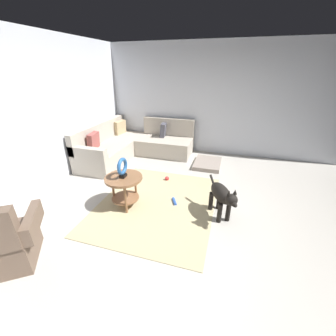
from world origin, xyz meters
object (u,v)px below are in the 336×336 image
(sectional_couch, at_px, (133,146))
(dog_toy_ball, at_px, (167,178))
(side_table, at_px, (124,184))
(armchair, at_px, (1,244))
(dog, at_px, (222,196))
(torus_sculpture, at_px, (122,167))
(dog_toy_rope, at_px, (174,201))
(dog_bed_mat, at_px, (207,163))

(sectional_couch, xyz_separation_m, dog_toy_ball, (-1.01, -1.23, -0.25))
(side_table, bearing_deg, armchair, 152.36)
(dog, xyz_separation_m, dog_toy_ball, (0.88, 1.13, -0.33))
(sectional_couch, distance_m, side_table, 2.21)
(torus_sculpture, xyz_separation_m, dog_toy_ball, (1.04, -0.40, -0.67))
(sectional_couch, height_order, side_table, sectional_couch)
(sectional_couch, height_order, armchair, same)
(dog, bearing_deg, dog_toy_rope, -41.48)
(torus_sculpture, relative_size, dog, 0.43)
(dog_toy_rope, bearing_deg, armchair, 139.29)
(sectional_couch, relative_size, dog_toy_ball, 25.69)
(sectional_couch, relative_size, dog_toy_rope, 11.52)
(dog_toy_rope, bearing_deg, side_table, 111.99)
(sectional_couch, relative_size, dog_bed_mat, 2.81)
(torus_sculpture, distance_m, dog, 1.58)
(sectional_couch, distance_m, dog_toy_ball, 1.61)
(dog_bed_mat, bearing_deg, sectional_couch, 89.64)
(armchair, xyz_separation_m, dog_toy_ball, (2.52, -1.18, -0.28))
(sectional_couch, distance_m, torus_sculpture, 2.25)
(sectional_couch, distance_m, dog_toy_rope, 2.37)
(dog_bed_mat, bearing_deg, dog, -167.11)
(dog_toy_rope, bearing_deg, sectional_couch, 42.43)
(torus_sculpture, height_order, dog_bed_mat, torus_sculpture)
(dog, bearing_deg, dog_bed_mat, -107.45)
(dog_bed_mat, height_order, dog_toy_rope, dog_bed_mat)
(dog_bed_mat, bearing_deg, dog_toy_ball, 144.71)
(side_table, distance_m, torus_sculpture, 0.29)
(sectional_couch, height_order, torus_sculpture, sectional_couch)
(dog_toy_rope, bearing_deg, dog, -101.13)
(torus_sculpture, relative_size, dog_bed_mat, 0.41)
(side_table, xyz_separation_m, dog_toy_rope, (0.31, -0.76, -0.39))
(side_table, bearing_deg, sectional_couch, 21.98)
(sectional_couch, xyz_separation_m, side_table, (-2.05, -0.83, 0.12))
(side_table, xyz_separation_m, torus_sculpture, (0.00, 0.00, 0.29))
(armchair, height_order, side_table, armchair)
(armchair, xyz_separation_m, torus_sculpture, (1.48, -0.77, 0.39))
(dog, bearing_deg, armchair, 4.91)
(sectional_couch, bearing_deg, torus_sculpture, -158.02)
(side_table, xyz_separation_m, dog_toy_ball, (1.04, -0.40, -0.37))
(dog, relative_size, dog_toy_rope, 3.88)
(torus_sculpture, xyz_separation_m, dog, (0.16, -1.54, -0.33))
(sectional_couch, xyz_separation_m, armchair, (-3.53, -0.05, 0.03))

